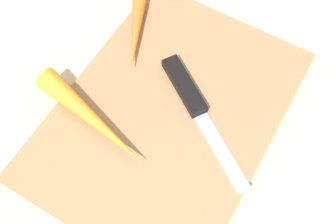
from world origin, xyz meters
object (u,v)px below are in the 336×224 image
Objects in this scene: knife at (189,94)px; carrot_short at (136,31)px; cutting_board at (168,114)px; carrot_long at (92,118)px.

carrot_short reaches higher than knife.
cutting_board is 2.07× the size of carrot_long.
carrot_long is (-0.10, 0.08, 0.01)m from knife.
carrot_short is at bearing 50.83° from cutting_board.
carrot_short reaches higher than cutting_board.
carrot_long is (-0.14, -0.03, 0.00)m from carrot_short.
cutting_board is at bearing 52.42° from carrot_long.
carrot_short is at bearing -169.47° from knife.
carrot_short is (0.08, 0.10, 0.02)m from cutting_board.
cutting_board is 2.92× the size of carrot_short.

